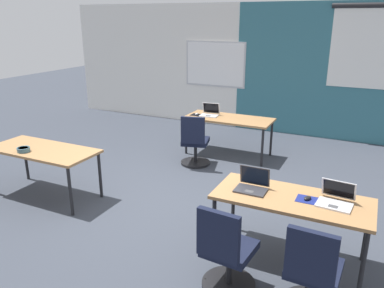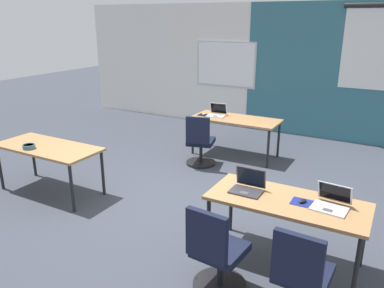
{
  "view_description": "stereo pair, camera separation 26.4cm",
  "coord_description": "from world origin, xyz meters",
  "px_view_note": "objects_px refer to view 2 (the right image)",
  "views": [
    {
      "loc": [
        2.38,
        -4.25,
        2.48
      ],
      "look_at": [
        0.34,
        -0.06,
        0.93
      ],
      "focal_mm": 35.72,
      "sensor_mm": 36.0,
      "label": 1
    },
    {
      "loc": [
        2.61,
        -4.13,
        2.48
      ],
      "look_at": [
        0.34,
        -0.06,
        0.93
      ],
      "focal_mm": 35.72,
      "sensor_mm": 36.0,
      "label": 2
    }
  ],
  "objects_px": {
    "chair_near_right_inner": "(216,257)",
    "chair_far_left": "(200,145)",
    "laptop_near_right_inner": "(248,186)",
    "snack_bowl": "(29,146)",
    "mouse_far_left": "(204,114)",
    "desk_near_right": "(287,205)",
    "desk_far_center": "(236,121)",
    "desk_near_left": "(48,150)",
    "mouse_near_right_end": "(303,201)",
    "chair_near_right_end": "(300,282)",
    "laptop_near_right_end": "(331,203)",
    "laptop_far_left": "(217,113)"
  },
  "relations": [
    {
      "from": "desk_near_left",
      "to": "desk_near_right",
      "type": "relative_size",
      "value": 1.0
    },
    {
      "from": "chair_near_right_inner",
      "to": "mouse_near_right_end",
      "type": "distance_m",
      "value": 1.04
    },
    {
      "from": "laptop_near_right_inner",
      "to": "snack_bowl",
      "type": "distance_m",
      "value": 3.21
    },
    {
      "from": "chair_near_right_inner",
      "to": "mouse_far_left",
      "type": "xyz_separation_m",
      "value": [
        -1.96,
        3.52,
        0.36
      ]
    },
    {
      "from": "laptop_near_right_inner",
      "to": "mouse_far_left",
      "type": "xyz_separation_m",
      "value": [
        -1.94,
        2.73,
        -0.03
      ]
    },
    {
      "from": "desk_near_right",
      "to": "laptop_far_left",
      "type": "bearing_deg",
      "value": 127.35
    },
    {
      "from": "mouse_far_left",
      "to": "snack_bowl",
      "type": "distance_m",
      "value": 3.19
    },
    {
      "from": "desk_far_center",
      "to": "chair_near_right_end",
      "type": "distance_m",
      "value": 4.14
    },
    {
      "from": "chair_near_right_inner",
      "to": "mouse_near_right_end",
      "type": "height_order",
      "value": "chair_near_right_inner"
    },
    {
      "from": "desk_near_left",
      "to": "laptop_far_left",
      "type": "relative_size",
      "value": 4.39
    },
    {
      "from": "snack_bowl",
      "to": "desk_near_left",
      "type": "bearing_deg",
      "value": 55.42
    },
    {
      "from": "desk_near_right",
      "to": "chair_near_right_end",
      "type": "xyz_separation_m",
      "value": [
        0.35,
        -0.76,
        -0.28
      ]
    },
    {
      "from": "mouse_near_right_end",
      "to": "chair_far_left",
      "type": "relative_size",
      "value": 0.12
    },
    {
      "from": "desk_far_center",
      "to": "laptop_near_right_inner",
      "type": "height_order",
      "value": "laptop_near_right_inner"
    },
    {
      "from": "desk_far_center",
      "to": "snack_bowl",
      "type": "height_order",
      "value": "snack_bowl"
    },
    {
      "from": "laptop_near_right_inner",
      "to": "mouse_near_right_end",
      "type": "xyz_separation_m",
      "value": [
        0.58,
        0.01,
        -0.03
      ]
    },
    {
      "from": "laptop_far_left",
      "to": "chair_far_left",
      "type": "bearing_deg",
      "value": -92.66
    },
    {
      "from": "desk_near_right",
      "to": "chair_far_left",
      "type": "distance_m",
      "value": 2.92
    },
    {
      "from": "chair_near_right_end",
      "to": "laptop_far_left",
      "type": "distance_m",
      "value": 4.37
    },
    {
      "from": "laptop_near_right_inner",
      "to": "chair_near_right_inner",
      "type": "distance_m",
      "value": 0.88
    },
    {
      "from": "desk_far_center",
      "to": "chair_near_right_inner",
      "type": "relative_size",
      "value": 1.74
    },
    {
      "from": "desk_near_left",
      "to": "laptop_near_right_end",
      "type": "distance_m",
      "value": 3.92
    },
    {
      "from": "desk_near_left",
      "to": "laptop_near_right_inner",
      "type": "xyz_separation_m",
      "value": [
        3.07,
        0.0,
        0.11
      ]
    },
    {
      "from": "desk_near_right",
      "to": "snack_bowl",
      "type": "relative_size",
      "value": 9.01
    },
    {
      "from": "desk_near_left",
      "to": "mouse_near_right_end",
      "type": "bearing_deg",
      "value": 0.17
    },
    {
      "from": "desk_near_left",
      "to": "snack_bowl",
      "type": "distance_m",
      "value": 0.26
    },
    {
      "from": "laptop_near_right_inner",
      "to": "mouse_far_left",
      "type": "height_order",
      "value": "laptop_near_right_inner"
    },
    {
      "from": "desk_near_left",
      "to": "chair_near_right_end",
      "type": "bearing_deg",
      "value": -11.11
    },
    {
      "from": "desk_near_left",
      "to": "desk_near_right",
      "type": "bearing_deg",
      "value": 0.0
    },
    {
      "from": "laptop_near_right_inner",
      "to": "desk_near_right",
      "type": "bearing_deg",
      "value": -0.58
    },
    {
      "from": "mouse_near_right_end",
      "to": "mouse_far_left",
      "type": "bearing_deg",
      "value": 132.89
    },
    {
      "from": "desk_near_left",
      "to": "mouse_far_left",
      "type": "distance_m",
      "value": 2.96
    },
    {
      "from": "laptop_near_right_end",
      "to": "chair_far_left",
      "type": "bearing_deg",
      "value": 146.89
    },
    {
      "from": "chair_near_right_inner",
      "to": "chair_near_right_end",
      "type": "bearing_deg",
      "value": -172.7
    },
    {
      "from": "chair_near_right_end",
      "to": "snack_bowl",
      "type": "height_order",
      "value": "chair_near_right_end"
    },
    {
      "from": "laptop_near_right_end",
      "to": "mouse_far_left",
      "type": "relative_size",
      "value": 3.51
    },
    {
      "from": "desk_near_left",
      "to": "laptop_near_right_end",
      "type": "bearing_deg",
      "value": 0.61
    },
    {
      "from": "desk_near_right",
      "to": "snack_bowl",
      "type": "distance_m",
      "value": 3.65
    },
    {
      "from": "mouse_near_right_end",
      "to": "chair_near_right_end",
      "type": "distance_m",
      "value": 0.87
    },
    {
      "from": "desk_near_left",
      "to": "mouse_far_left",
      "type": "relative_size",
      "value": 15.72
    },
    {
      "from": "laptop_near_right_end",
      "to": "mouse_near_right_end",
      "type": "xyz_separation_m",
      "value": [
        -0.27,
        -0.03,
        -0.03
      ]
    },
    {
      "from": "mouse_far_left",
      "to": "desk_near_right",
      "type": "bearing_deg",
      "value": -48.98
    },
    {
      "from": "desk_far_center",
      "to": "chair_near_right_end",
      "type": "relative_size",
      "value": 1.74
    },
    {
      "from": "laptop_near_right_inner",
      "to": "chair_near_right_inner",
      "type": "xyz_separation_m",
      "value": [
        0.02,
        -0.79,
        -0.39
      ]
    },
    {
      "from": "chair_near_right_inner",
      "to": "chair_far_left",
      "type": "distance_m",
      "value": 3.27
    },
    {
      "from": "laptop_near_right_inner",
      "to": "laptop_near_right_end",
      "type": "xyz_separation_m",
      "value": [
        0.85,
        0.04,
        -0.0
      ]
    },
    {
      "from": "mouse_far_left",
      "to": "chair_near_right_inner",
      "type": "bearing_deg",
      "value": -60.85
    },
    {
      "from": "desk_far_center",
      "to": "chair_near_right_end",
      "type": "bearing_deg",
      "value": -59.38
    },
    {
      "from": "laptop_far_left",
      "to": "chair_far_left",
      "type": "relative_size",
      "value": 0.4
    },
    {
      "from": "chair_near_right_inner",
      "to": "desk_far_center",
      "type": "bearing_deg",
      "value": -64.56
    }
  ]
}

